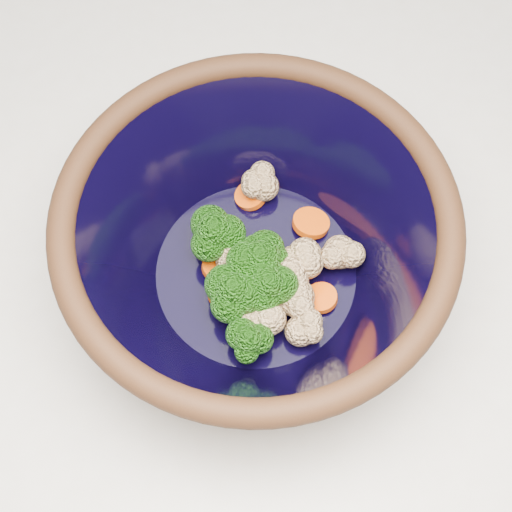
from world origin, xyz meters
TOP-DOWN VIEW (x-y plane):
  - ground at (0.00, 0.00)m, footprint 3.00×3.00m
  - counter at (0.00, 0.00)m, footprint 1.20×1.20m
  - mixing_bowl at (-0.05, -0.01)m, footprint 0.33×0.33m
  - vegetable_pile at (-0.04, -0.02)m, footprint 0.14×0.18m

SIDE VIEW (x-z plane):
  - ground at x=0.00m, z-range 0.00..0.00m
  - counter at x=0.00m, z-range 0.00..0.90m
  - vegetable_pile at x=-0.04m, z-range 0.93..0.98m
  - mixing_bowl at x=-0.05m, z-range 0.91..1.04m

